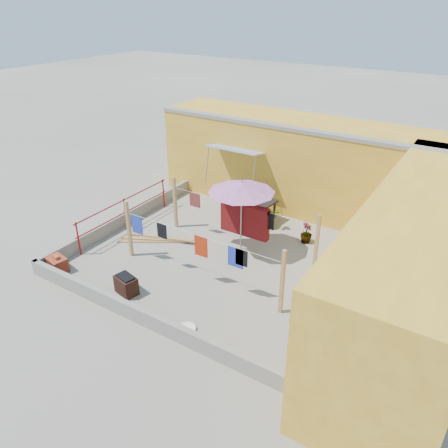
{
  "coord_description": "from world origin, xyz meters",
  "views": [
    {
      "loc": [
        5.95,
        -9.45,
        7.04
      ],
      "look_at": [
        -0.25,
        0.3,
        0.96
      ],
      "focal_mm": 35.0,
      "sensor_mm": 36.0,
      "label": 1
    }
  ],
  "objects": [
    {
      "name": "wall_right",
      "position": [
        5.2,
        0.0,
        1.6
      ],
      "size": [
        2.4,
        9.0,
        3.2
      ],
      "primitive_type": "cube",
      "color": "gold",
      "rests_on": "ground"
    },
    {
      "name": "plant_right_c",
      "position": [
        3.34,
        -2.05,
        0.32
      ],
      "size": [
        0.76,
        0.74,
        0.64
      ],
      "primitive_type": "imported",
      "rotation": [
        0.0,
        0.0,
        5.66
      ],
      "color": "#235418",
      "rests_on": "ground"
    },
    {
      "name": "plant_back_b",
      "position": [
        1.66,
        2.19,
        0.34
      ],
      "size": [
        0.39,
        0.39,
        0.67
      ],
      "primitive_type": "imported",
      "rotation": [
        0.0,
        0.0,
        1.6
      ],
      "color": "#235418",
      "rests_on": "ground"
    },
    {
      "name": "plant_right_a",
      "position": [
        3.7,
        1.39,
        0.44
      ],
      "size": [
        0.51,
        0.39,
        0.87
      ],
      "primitive_type": "imported",
      "rotation": [
        0.0,
        0.0,
        2.94
      ],
      "color": "#235418",
      "rests_on": "ground"
    },
    {
      "name": "red_railing",
      "position": [
        -3.85,
        -0.2,
        0.72
      ],
      "size": [
        0.05,
        4.2,
        1.1
      ],
      "color": "maroon",
      "rests_on": "ground"
    },
    {
      "name": "water_jug_b",
      "position": [
        3.19,
        2.21,
        0.15
      ],
      "size": [
        0.22,
        0.22,
        0.35
      ],
      "color": "white",
      "rests_on": "ground"
    },
    {
      "name": "green_hose",
      "position": [
        3.7,
        2.45,
        0.03
      ],
      "size": [
        0.5,
        0.5,
        0.07
      ],
      "color": "#1B7D22",
      "rests_on": "ground"
    },
    {
      "name": "clothesline_rig",
      "position": [
        0.13,
        0.55,
        1.0
      ],
      "size": [
        5.09,
        2.35,
        1.8
      ],
      "color": "tan",
      "rests_on": "ground"
    },
    {
      "name": "white_basin",
      "position": [
        0.93,
        -3.2,
        0.04
      ],
      "size": [
        0.45,
        0.45,
        0.08
      ],
      "color": "white",
      "rests_on": "ground"
    },
    {
      "name": "ground",
      "position": [
        0.0,
        0.0,
        0.0
      ],
      "size": [
        80.0,
        80.0,
        0.0
      ],
      "primitive_type": "plane",
      "color": "#9E998E",
      "rests_on": "ground"
    },
    {
      "name": "lumber_pile",
      "position": [
        -2.44,
        -0.33,
        0.07
      ],
      "size": [
        2.23,
        1.35,
        0.15
      ],
      "color": "tan",
      "rests_on": "ground"
    },
    {
      "name": "parapet_front",
      "position": [
        0.0,
        -3.58,
        0.22
      ],
      "size": [
        8.3,
        0.16,
        0.44
      ],
      "primitive_type": "cube",
      "color": "gray",
      "rests_on": "ground"
    },
    {
      "name": "plant_right_b",
      "position": [
        3.7,
        -0.76,
        0.32
      ],
      "size": [
        0.36,
        0.41,
        0.65
      ],
      "primitive_type": "imported",
      "rotation": [
        0.0,
        0.0,
        4.47
      ],
      "color": "#235418",
      "rests_on": "ground"
    },
    {
      "name": "plant_back_a",
      "position": [
        0.19,
        2.47,
        0.38
      ],
      "size": [
        0.91,
        0.89,
        0.76
      ],
      "primitive_type": "imported",
      "rotation": [
        0.0,
        0.0,
        0.66
      ],
      "color": "#235418",
      "rests_on": "ground"
    },
    {
      "name": "brazier",
      "position": [
        -1.29,
        -2.88,
        0.26
      ],
      "size": [
        0.68,
        0.53,
        0.54
      ],
      "color": "black",
      "rests_on": "ground"
    },
    {
      "name": "wall_back",
      "position": [
        0.5,
        4.69,
        1.61
      ],
      "size": [
        11.0,
        3.27,
        3.21
      ],
      "color": "gold",
      "rests_on": "ground"
    },
    {
      "name": "patio_umbrella",
      "position": [
        0.15,
        0.62,
        2.12
      ],
      "size": [
        2.42,
        2.42,
        2.36
      ],
      "color": "gray",
      "rests_on": "ground"
    },
    {
      "name": "outdoor_table",
      "position": [
        -0.65,
        2.77,
        0.7
      ],
      "size": [
        1.75,
        1.02,
        0.78
      ],
      "color": "black",
      "rests_on": "ground"
    },
    {
      "name": "parapet_left",
      "position": [
        -4.08,
        0.0,
        0.22
      ],
      "size": [
        0.16,
        7.3,
        0.44
      ],
      "primitive_type": "cube",
      "color": "gray",
      "rests_on": "ground"
    },
    {
      "name": "water_jug_a",
      "position": [
        3.7,
        1.84,
        0.15
      ],
      "size": [
        0.22,
        0.22,
        0.34
      ],
      "color": "white",
      "rests_on": "ground"
    },
    {
      "name": "brick_stack",
      "position": [
        -3.7,
        -3.17,
        0.22
      ],
      "size": [
        0.66,
        0.53,
        0.51
      ],
      "color": "#9C3924",
      "rests_on": "ground"
    }
  ]
}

